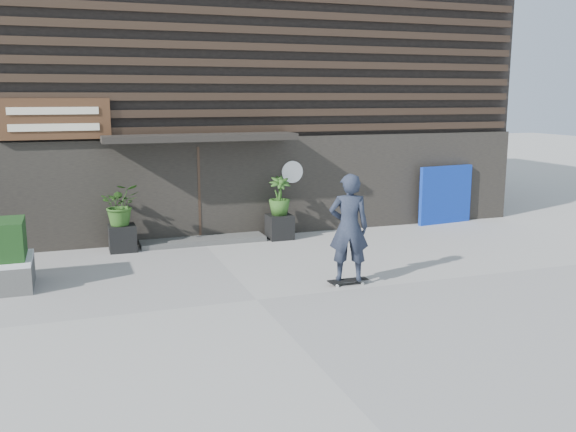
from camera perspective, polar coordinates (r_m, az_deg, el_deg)
name	(u,v)px	position (r m, az deg, el deg)	size (l,w,h in m)	color
ground	(257,300)	(11.00, -2.87, -7.65)	(80.00, 80.00, 0.00)	#9C9994
entrance_step	(203,240)	(15.29, -7.78, -2.20)	(3.00, 0.80, 0.12)	#444442
planter_pot_left	(122,238)	(14.80, -14.87, -1.96)	(0.60, 0.60, 0.60)	black
bamboo_left	(121,205)	(14.65, -15.02, 1.02)	(0.86, 0.75, 0.96)	#2D591E
planter_pot_right	(280,227)	(15.53, -0.78, -0.99)	(0.60, 0.60, 0.60)	black
bamboo_right	(279,196)	(15.39, -0.78, 1.85)	(0.54, 0.54, 0.96)	#2D591E
blue_tarp	(445,195)	(17.88, 14.17, 1.89)	(1.71, 0.12, 1.61)	#0C2A9C
building	(164,80)	(20.19, -11.23, 12.08)	(18.00, 11.00, 8.00)	black
skateboarder	(349,228)	(11.63, 5.57, -1.07)	(0.85, 0.70, 2.11)	black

